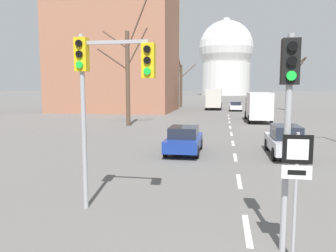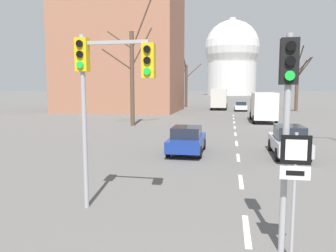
{
  "view_description": "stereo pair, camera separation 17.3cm",
  "coord_description": "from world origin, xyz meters",
  "views": [
    {
      "loc": [
        -0.67,
        -3.4,
        3.63
      ],
      "look_at": [
        -2.23,
        5.8,
        2.55
      ],
      "focal_mm": 35.0,
      "sensor_mm": 36.0,
      "label": 1
    },
    {
      "loc": [
        -0.49,
        -3.37,
        3.63
      ],
      "look_at": [
        -2.23,
        5.8,
        2.55
      ],
      "focal_mm": 35.0,
      "sensor_mm": 36.0,
      "label": 2
    }
  ],
  "objects": [
    {
      "name": "sedan_near_left",
      "position": [
        1.23,
        49.86,
        0.77
      ],
      "size": [
        1.93,
        4.0,
        1.53
      ],
      "color": "silver",
      "rests_on": "ground_plane"
    },
    {
      "name": "lane_stripe_2",
      "position": [
        0.0,
        13.89,
        0.0
      ],
      "size": [
        0.16,
        2.0,
        0.01
      ],
      "primitive_type": "cube",
      "color": "silver",
      "rests_on": "ground_plane"
    },
    {
      "name": "sedan_near_right",
      "position": [
        -2.8,
        14.54,
        0.77
      ],
      "size": [
        1.87,
        4.18,
        1.52
      ],
      "color": "navy",
      "rests_on": "ground_plane"
    },
    {
      "name": "lane_stripe_3",
      "position": [
        0.0,
        18.39,
        0.0
      ],
      "size": [
        0.16,
        2.0,
        0.01
      ],
      "primitive_type": "cube",
      "color": "silver",
      "rests_on": "ground_plane"
    },
    {
      "name": "lane_stripe_4",
      "position": [
        0.0,
        22.89,
        0.0
      ],
      "size": [
        0.16,
        2.0,
        0.01
      ],
      "primitive_type": "cube",
      "color": "silver",
      "rests_on": "ground_plane"
    },
    {
      "name": "delivery_truck",
      "position": [
        3.05,
        33.15,
        1.7
      ],
      "size": [
        2.44,
        7.2,
        3.14
      ],
      "color": "#333842",
      "rests_on": "ground_plane"
    },
    {
      "name": "bare_tree_left_near",
      "position": [
        -8.74,
        58.99,
        4.65
      ],
      "size": [
        4.62,
        3.79,
        9.85
      ],
      "color": "brown",
      "rests_on": "ground_plane"
    },
    {
      "name": "apartment_block_left",
      "position": [
        -17.44,
        46.98,
        10.99
      ],
      "size": [
        18.0,
        14.0,
        21.99
      ],
      "primitive_type": "cube",
      "color": "#9E664C",
      "rests_on": "ground_plane"
    },
    {
      "name": "lane_stripe_5",
      "position": [
        0.0,
        27.39,
        0.0
      ],
      "size": [
        0.16,
        2.0,
        0.01
      ],
      "primitive_type": "cube",
      "color": "silver",
      "rests_on": "ground_plane"
    },
    {
      "name": "lane_stripe_8",
      "position": [
        0.0,
        40.89,
        0.0
      ],
      "size": [
        0.16,
        2.0,
        0.01
      ],
      "primitive_type": "cube",
      "color": "silver",
      "rests_on": "ground_plane"
    },
    {
      "name": "bare_tree_left_far",
      "position": [
        -9.73,
        27.04,
        5.09
      ],
      "size": [
        4.86,
        1.41,
        11.71
      ],
      "color": "brown",
      "rests_on": "ground_plane"
    },
    {
      "name": "traffic_signal_near_left",
      "position": [
        -4.05,
        5.67,
        3.93
      ],
      "size": [
        2.34,
        0.34,
        5.17
      ],
      "color": "#9E9EA3",
      "rests_on": "ground_plane"
    },
    {
      "name": "bare_tree_right_near",
      "position": [
        9.9,
        51.21,
        4.74
      ],
      "size": [
        2.7,
        3.78,
        10.09
      ],
      "color": "brown",
      "rests_on": "ground_plane"
    },
    {
      "name": "route_sign_post",
      "position": [
        0.85,
        3.53,
        1.88
      ],
      "size": [
        0.6,
        0.08,
        2.74
      ],
      "color": "#9E9EA3",
      "rests_on": "ground_plane"
    },
    {
      "name": "sedan_mid_centre",
      "position": [
        2.62,
        14.71,
        0.84
      ],
      "size": [
        1.68,
        4.58,
        1.67
      ],
      "color": "#B7B7BC",
      "rests_on": "ground_plane"
    },
    {
      "name": "capitol_dome",
      "position": [
        0.0,
        167.03,
        18.62
      ],
      "size": [
        27.07,
        27.07,
        38.23
      ],
      "color": "silver",
      "rests_on": "ground_plane"
    },
    {
      "name": "lane_stripe_1",
      "position": [
        0.0,
        9.39,
        0.0
      ],
      "size": [
        0.16,
        2.0,
        0.01
      ],
      "primitive_type": "cube",
      "color": "silver",
      "rests_on": "ground_plane"
    },
    {
      "name": "lane_stripe_0",
      "position": [
        0.0,
        4.89,
        0.0
      ],
      "size": [
        0.16,
        2.0,
        0.01
      ],
      "primitive_type": "cube",
      "color": "silver",
      "rests_on": "ground_plane"
    },
    {
      "name": "city_bus",
      "position": [
        -2.29,
        54.98,
        2.05
      ],
      "size": [
        2.66,
        10.8,
        3.48
      ],
      "color": "beige",
      "rests_on": "ground_plane"
    },
    {
      "name": "lane_stripe_6",
      "position": [
        0.0,
        31.89,
        0.0
      ],
      "size": [
        0.16,
        2.0,
        0.01
      ],
      "primitive_type": "cube",
      "color": "silver",
      "rests_on": "ground_plane"
    },
    {
      "name": "traffic_signal_centre_tall",
      "position": [
        0.7,
        3.92,
        3.33
      ],
      "size": [
        0.36,
        0.34,
        4.76
      ],
      "color": "#9E9EA3",
      "rests_on": "ground_plane"
    },
    {
      "name": "lane_stripe_7",
      "position": [
        0.0,
        36.39,
        0.0
      ],
      "size": [
        0.16,
        2.0,
        0.01
      ],
      "primitive_type": "cube",
      "color": "silver",
      "rests_on": "ground_plane"
    }
  ]
}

